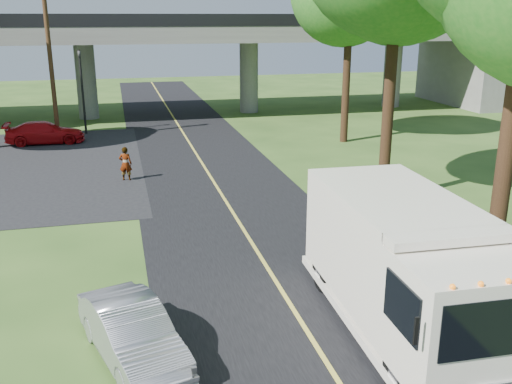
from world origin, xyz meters
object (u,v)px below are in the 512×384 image
object	(u,v)px
utility_pole	(51,63)
silver_sedan	(132,333)
step_van	(406,264)
pedestrian	(126,164)
traffic_signal	(82,83)
red_sedan	(45,133)

from	to	relation	value
utility_pole	silver_sedan	size ratio (longest dim) A/B	2.33
step_van	pedestrian	distance (m)	16.00
traffic_signal	pedestrian	bearing A→B (deg)	-79.19
utility_pole	step_van	world-z (taller)	utility_pole
silver_sedan	pedestrian	size ratio (longest dim) A/B	2.47
traffic_signal	utility_pole	distance (m)	2.86
traffic_signal	step_van	bearing A→B (deg)	-72.69
utility_pole	pedestrian	distance (m)	10.90
step_van	pedestrian	xyz separation A→B (m)	(-6.00, 14.80, -0.94)
utility_pole	pedestrian	bearing A→B (deg)	-68.77
step_van	silver_sedan	distance (m)	6.33
red_sedan	traffic_signal	bearing A→B (deg)	-43.94
traffic_signal	pedestrian	size ratio (longest dim) A/B	3.33
silver_sedan	red_sedan	bearing A→B (deg)	82.27
step_van	silver_sedan	bearing A→B (deg)	178.98
traffic_signal	step_van	size ratio (longest dim) A/B	0.68
pedestrian	utility_pole	bearing A→B (deg)	-54.50
red_sedan	pedestrian	bearing A→B (deg)	-155.06
traffic_signal	silver_sedan	world-z (taller)	traffic_signal
step_van	pedestrian	size ratio (longest dim) A/B	4.87
step_van	red_sedan	size ratio (longest dim) A/B	1.72
utility_pole	step_van	bearing A→B (deg)	-68.25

